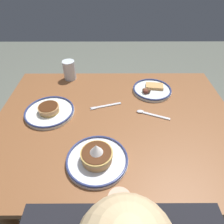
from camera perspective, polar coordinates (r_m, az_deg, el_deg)
ground_plane at (r=1.67m, az=0.74°, el=-20.81°), size 6.00×6.00×0.00m
dining_table at (r=1.17m, az=0.99°, el=-6.01°), size 1.31×1.00×0.72m
plate_near_main at (r=1.17m, az=-17.32°, el=0.25°), size 0.27×0.27×0.05m
plate_center_pancakes at (r=1.32m, az=11.23°, el=6.26°), size 0.25×0.25×0.04m
plate_far_companion at (r=0.89m, az=-4.28°, el=-12.88°), size 0.27×0.27×0.11m
drinking_glass at (r=1.44m, az=-11.95°, el=11.30°), size 0.08×0.08×0.13m
fork_near at (r=1.18m, az=-1.83°, el=1.72°), size 0.18×0.07×0.01m
tea_spoon at (r=1.14m, az=10.24°, el=-0.46°), size 0.18×0.08×0.01m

